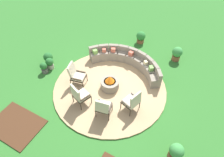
{
  "coord_description": "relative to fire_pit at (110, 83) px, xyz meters",
  "views": [
    {
      "loc": [
        2.92,
        -5.14,
        6.79
      ],
      "look_at": [
        0.0,
        0.2,
        0.45
      ],
      "focal_mm": 32.26,
      "sensor_mm": 36.0,
      "label": 1
    }
  ],
  "objects": [
    {
      "name": "lounge_chair_back_right",
      "position": [
        1.34,
        -0.61,
        0.28
      ],
      "size": [
        0.71,
        0.74,
        1.02
      ],
      "rotation": [
        0.0,
        0.0,
        7.55
      ],
      "color": "#2D2319",
      "rests_on": "patio_circle"
    },
    {
      "name": "curved_stone_bench",
      "position": [
        0.07,
        1.66,
        0.05
      ],
      "size": [
        3.84,
        1.44,
        0.76
      ],
      "color": "gray",
      "rests_on": "patio_circle"
    },
    {
      "name": "mulch_bed_left",
      "position": [
        -2.24,
        -3.35,
        -0.3
      ],
      "size": [
        1.95,
        1.44,
        0.04
      ],
      "primitive_type": "cube",
      "color": "#472B19",
      "rests_on": "ground_plane"
    },
    {
      "name": "fire_pit",
      "position": [
        0.0,
        0.0,
        0.0
      ],
      "size": [
        0.8,
        0.8,
        0.69
      ],
      "color": "gray",
      "rests_on": "patio_circle"
    },
    {
      "name": "lounge_chair_front_right",
      "position": [
        -0.63,
        -1.35,
        0.3
      ],
      "size": [
        0.74,
        0.74,
        1.13
      ],
      "rotation": [
        0.0,
        0.0,
        5.95
      ],
      "color": "#2D2319",
      "rests_on": "patio_circle"
    },
    {
      "name": "patio_circle",
      "position": [
        0.0,
        0.0,
        -0.29
      ],
      "size": [
        4.98,
        4.98,
        0.06
      ],
      "primitive_type": "cylinder",
      "color": "tan",
      "rests_on": "ground_plane"
    },
    {
      "name": "potted_plant_4",
      "position": [
        -3.19,
        -0.23,
        -0.0
      ],
      "size": [
        0.38,
        0.38,
        0.59
      ],
      "color": "#A89E8E",
      "rests_on": "ground_plane"
    },
    {
      "name": "ground_plane",
      "position": [
        0.0,
        0.0,
        -0.32
      ],
      "size": [
        24.0,
        24.0,
        0.0
      ],
      "primitive_type": "plane",
      "color": "#2D6B28"
    },
    {
      "name": "potted_plant_0",
      "position": [
        -3.25,
        -0.58,
        -0.02
      ],
      "size": [
        0.34,
        0.34,
        0.56
      ],
      "color": "#605B56",
      "rests_on": "ground_plane"
    },
    {
      "name": "lounge_chair_back_left",
      "position": [
        0.49,
        -1.39,
        0.28
      ],
      "size": [
        0.67,
        0.64,
        1.03
      ],
      "rotation": [
        0.0,
        0.0,
        6.52
      ],
      "color": "#2D2319",
      "rests_on": "patio_circle"
    },
    {
      "name": "potted_plant_5",
      "position": [
        2.0,
        3.33,
        0.09
      ],
      "size": [
        0.51,
        0.51,
        0.75
      ],
      "color": "brown",
      "rests_on": "ground_plane"
    },
    {
      "name": "lounge_chair_front_left",
      "position": [
        -1.41,
        -0.48,
        0.3
      ],
      "size": [
        0.75,
        0.66,
        1.11
      ],
      "rotation": [
        0.0,
        0.0,
        4.93
      ],
      "color": "#2D2319",
      "rests_on": "patio_circle"
    },
    {
      "name": "potted_plant_3",
      "position": [
        3.41,
        -1.67,
        0.07
      ],
      "size": [
        0.49,
        0.49,
        0.74
      ],
      "color": "brown",
      "rests_on": "ground_plane"
    },
    {
      "name": "potted_plant_2",
      "position": [
        -0.17,
        3.84,
        0.05
      ],
      "size": [
        0.5,
        0.5,
        0.68
      ],
      "color": "brown",
      "rests_on": "ground_plane"
    },
    {
      "name": "potted_plant_1",
      "position": [
        -3.47,
        -0.0,
        0.03
      ],
      "size": [
        0.45,
        0.45,
        0.65
      ],
      "color": "brown",
      "rests_on": "ground_plane"
    }
  ]
}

